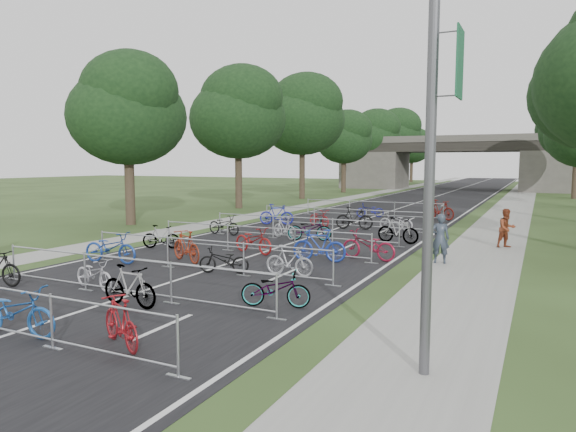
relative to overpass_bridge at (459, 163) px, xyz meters
The scene contains 49 objects.
ground 65.10m from the overpass_bridge, 90.00° to the right, with size 200.00×200.00×0.00m, color #2C3E1A.
road 15.41m from the overpass_bridge, 90.00° to the right, with size 11.00×140.00×0.01m, color black.
sidewalk_right 17.36m from the overpass_bridge, 61.93° to the right, with size 3.00×140.00×0.01m, color gray.
sidewalk_left 17.14m from the overpass_bridge, 116.57° to the right, with size 2.00×140.00×0.01m, color gray.
lane_markings 15.41m from the overpass_bridge, 90.00° to the right, with size 0.12×140.00×0.00m, color silver.
overpass_bridge is the anchor object (origin of this frame).
lamppost 63.55m from the overpass_bridge, 82.47° to the right, with size 0.61×0.65×8.21m.
tree_left_0 50.47m from the overpass_bridge, 103.07° to the right, with size 6.72×6.72×10.25m.
tree_left_1 38.97m from the overpass_bridge, 107.08° to the right, with size 7.56×7.56×11.53m.
tree_left_2 27.92m from the overpass_bridge, 114.44° to the right, with size 8.40×8.40×12.81m.
tree_left_3 17.59m from the overpass_bridge, 131.07° to the right, with size 6.72×6.72×10.25m.
tree_left_4 12.05m from the overpass_bridge, behind, with size 7.56×7.56×11.53m.
tree_right_4 13.86m from the overpass_bridge, ahead, with size 8.18×8.18×12.47m.
tree_left_5 16.44m from the overpass_bridge, 136.20° to the left, with size 8.40×8.40×12.81m.
tree_right_5 17.23m from the overpass_bridge, 39.82° to the left, with size 6.16×6.16×9.39m.
tree_left_6 25.77m from the overpass_bridge, 116.43° to the left, with size 6.72×6.72×10.25m.
tree_right_6 26.62m from the overpass_bridge, 60.25° to the left, with size 7.17×7.17×10.93m.
barrier_row_0 65.07m from the overpass_bridge, 90.00° to the right, with size 9.70×0.08×1.10m.
barrier_row_1 61.47m from the overpass_bridge, 90.00° to the right, with size 9.70×0.08×1.10m.
barrier_row_2 57.88m from the overpass_bridge, 90.00° to the right, with size 9.70×0.08×1.10m.
barrier_row_3 54.08m from the overpass_bridge, 90.00° to the right, with size 9.70×0.08×1.10m.
barrier_row_4 50.09m from the overpass_bridge, 90.00° to the right, with size 9.70×0.08×1.10m.
barrier_row_5 45.10m from the overpass_bridge, 90.00° to the right, with size 9.70×0.08×1.10m.
barrier_row_6 39.11m from the overpass_bridge, 90.00° to the right, with size 9.70×0.08×1.10m.
bike_2 64.93m from the overpass_bridge, 89.78° to the right, with size 0.71×2.03×1.07m, color #1D53A0.
bike_3 64.48m from the overpass_bridge, 87.61° to the right, with size 0.48×1.70×1.02m, color maroon.
bike_5 61.29m from the overpass_bridge, 91.31° to the right, with size 0.60×1.71×0.90m, color #B9B8C0.
bike_6 62.20m from the overpass_bridge, 89.26° to the right, with size 0.50×1.76×1.06m, color #ACAFB5.
bike_7 60.74m from the overpass_bridge, 86.11° to the right, with size 0.62×1.77×0.93m, color #ACAFB5.
bike_8 58.34m from the overpass_bridge, 93.79° to the right, with size 0.75×2.15×1.13m, color navy.
bike_9 56.87m from the overpass_bridge, 91.54° to the right, with size 0.55×1.95×1.17m, color maroon.
bike_10 57.87m from the overpass_bridge, 89.24° to the right, with size 0.58×1.66×0.87m, color black.
bike_11 57.32m from the overpass_bridge, 87.14° to the right, with size 0.46×1.64×0.99m, color #999BA0.
bike_12 55.11m from the overpass_bridge, 94.48° to the right, with size 0.47×1.65×0.99m, color #ACAFB5.
bike_13 54.23m from the overpass_bridge, 90.23° to the right, with size 0.71×2.03×1.07m, color maroon.
bike_14 54.70m from the overpass_bridge, 87.07° to the right, with size 0.56×1.99×1.20m, color #1D379F.
bike_15 53.70m from the overpass_bridge, 85.40° to the right, with size 0.74×2.12×1.11m, color maroon.
bike_16 50.45m from the overpass_bridge, 94.82° to the right, with size 0.67×1.93×1.01m, color black.
bike_17 50.18m from the overpass_bridge, 91.01° to the right, with size 0.49×1.72×1.03m, color #A8A9B0.
bike_18 50.12m from the overpass_bridge, 89.55° to the right, with size 0.71×2.05×1.07m, color #ACAFB5.
bike_19 49.31m from the overpass_bridge, 84.99° to the right, with size 0.54×1.92×1.16m, color #ACAFB5.
bike_20 45.59m from the overpass_bridge, 94.75° to the right, with size 0.57×2.00×1.20m, color navy.
bike_21 44.98m from the overpass_bridge, 91.63° to the right, with size 0.63×1.81×0.95m, color maroon.
bike_22 45.44m from the overpass_bridge, 88.77° to the right, with size 0.58×2.04×1.22m, color black.
bike_23 45.02m from the overpass_bridge, 86.02° to the right, with size 0.66×1.88×0.99m, color #A8A7AF.
bike_26 39.12m from the overpass_bridge, 90.14° to the right, with size 0.63×1.79×0.94m, color navy.
bike_27 38.84m from the overpass_bridge, 83.63° to the right, with size 0.59×2.09×1.25m, color maroon.
pedestrian_a 53.40m from the overpass_bridge, 82.68° to the right, with size 0.66×0.43×1.80m, color #2B3441.
pedestrian_b 49.02m from the overpass_bridge, 79.71° to the right, with size 0.81×0.63×1.66m, color maroon.
Camera 1 is at (9.96, -6.67, 3.64)m, focal length 32.00 mm.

